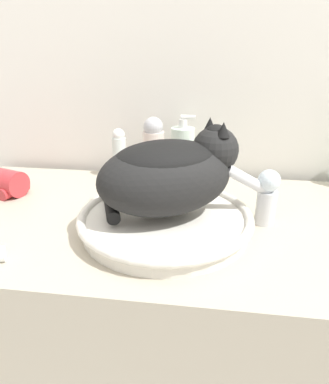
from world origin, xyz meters
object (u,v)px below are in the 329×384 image
Objects in this scene: lotion_bottle_white at (154,149)px; soap_pump_bottle at (182,154)px; cat at (170,171)px; faucet at (264,193)px; deodorant_stick at (119,153)px.

lotion_bottle_white is 0.09m from soap_pump_bottle.
cat reaches higher than faucet.
lotion_bottle_white reaches higher than faucet.
soap_pump_bottle is at bearing 0.00° from lotion_bottle_white.
soap_pump_bottle reaches higher than faucet.
deodorant_stick is at bearing 180.00° from lotion_bottle_white.
deodorant_stick is at bearing 91.99° from cat.
soap_pump_bottle is at bearing 59.85° from cat.
cat reaches higher than soap_pump_bottle.
cat is 2.33× the size of deodorant_stick.
soap_pump_bottle reaches higher than lotion_bottle_white.
deodorant_stick is at bearing -47.92° from faucet.
lotion_bottle_white is (-0.09, 0.30, -0.04)m from cat.
faucet is 0.77× the size of lotion_bottle_white.
cat is at bearing -57.95° from deodorant_stick.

